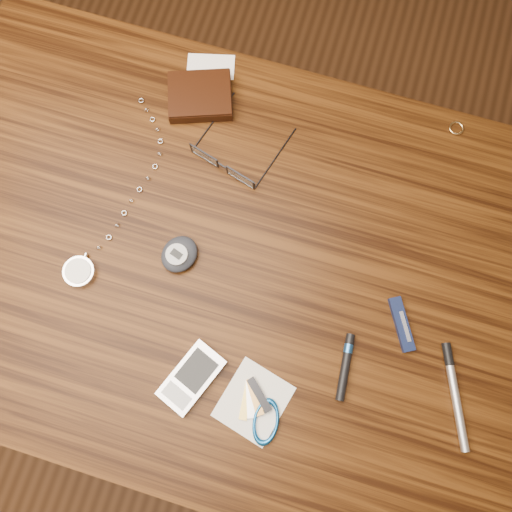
# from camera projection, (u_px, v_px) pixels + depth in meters

# --- Properties ---
(ground) EXTENTS (3.80, 3.80, 0.00)m
(ground) POSITION_uv_depth(u_px,v_px,m) (236.00, 313.00, 1.50)
(ground) COLOR #472814
(ground) RESTS_ON ground
(desk) EXTENTS (1.00, 0.70, 0.75)m
(desk) POSITION_uv_depth(u_px,v_px,m) (221.00, 269.00, 0.87)
(desk) COLOR #3B1E09
(desk) RESTS_ON ground
(wallet_and_card) EXTENTS (0.13, 0.15, 0.02)m
(wallet_and_card) POSITION_uv_depth(u_px,v_px,m) (200.00, 95.00, 0.82)
(wallet_and_card) COLOR black
(wallet_and_card) RESTS_ON desk
(eyeglasses) EXTENTS (0.15, 0.15, 0.03)m
(eyeglasses) POSITION_uv_depth(u_px,v_px,m) (225.00, 163.00, 0.79)
(eyeglasses) COLOR black
(eyeglasses) RESTS_ON desk
(gold_ring) EXTENTS (0.03, 0.03, 0.00)m
(gold_ring) POSITION_uv_depth(u_px,v_px,m) (456.00, 128.00, 0.81)
(gold_ring) COLOR #E4B86F
(gold_ring) RESTS_ON desk
(pocket_watch) EXTENTS (0.08, 0.33, 0.01)m
(pocket_watch) POSITION_uv_depth(u_px,v_px,m) (83.00, 265.00, 0.76)
(pocket_watch) COLOR silver
(pocket_watch) RESTS_ON desk
(pda_phone) EXTENTS (0.09, 0.11, 0.01)m
(pda_phone) POSITION_uv_depth(u_px,v_px,m) (192.00, 377.00, 0.72)
(pda_phone) COLOR silver
(pda_phone) RESTS_ON desk
(pedometer) EXTENTS (0.07, 0.07, 0.02)m
(pedometer) POSITION_uv_depth(u_px,v_px,m) (179.00, 254.00, 0.76)
(pedometer) COLOR #22242D
(pedometer) RESTS_ON desk
(notepad_keys) EXTENTS (0.11, 0.11, 0.01)m
(notepad_keys) POSITION_uv_depth(u_px,v_px,m) (260.00, 412.00, 0.71)
(notepad_keys) COLOR white
(notepad_keys) RESTS_ON desk
(pocket_knife) EXTENTS (0.06, 0.08, 0.01)m
(pocket_knife) POSITION_uv_depth(u_px,v_px,m) (402.00, 324.00, 0.74)
(pocket_knife) COLOR #10183C
(pocket_knife) RESTS_ON desk
(silver_pen) EXTENTS (0.07, 0.14, 0.01)m
(silver_pen) POSITION_uv_depth(u_px,v_px,m) (454.00, 387.00, 0.72)
(silver_pen) COLOR silver
(silver_pen) RESTS_ON desk
(black_blue_pen) EXTENTS (0.02, 0.10, 0.01)m
(black_blue_pen) POSITION_uv_depth(u_px,v_px,m) (346.00, 364.00, 0.72)
(black_blue_pen) COLOR black
(black_blue_pen) RESTS_ON desk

